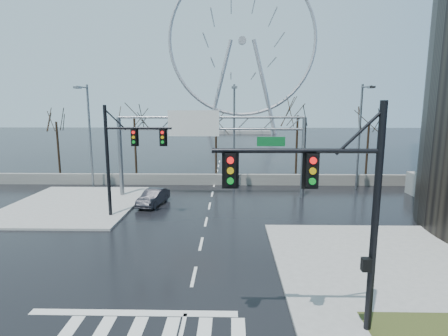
{
  "coord_description": "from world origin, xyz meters",
  "views": [
    {
      "loc": [
        1.72,
        -15.19,
        7.74
      ],
      "look_at": [
        1.27,
        6.76,
        4.0
      ],
      "focal_mm": 28.0,
      "sensor_mm": 36.0,
      "label": 1
    }
  ],
  "objects_px": {
    "signal_mast_near": "(335,198)",
    "signal_mast_far": "(123,151)",
    "ferris_wheel": "(242,47)",
    "sign_gantry": "(207,139)",
    "car": "(153,197)"
  },
  "relations": [
    {
      "from": "signal_mast_near",
      "to": "signal_mast_far",
      "type": "bearing_deg",
      "value": 130.26
    },
    {
      "from": "ferris_wheel",
      "to": "sign_gantry",
      "type": "bearing_deg",
      "value": -93.84
    },
    {
      "from": "sign_gantry",
      "to": "ferris_wheel",
      "type": "relative_size",
      "value": 0.32
    },
    {
      "from": "ferris_wheel",
      "to": "signal_mast_far",
      "type": "bearing_deg",
      "value": -97.2
    },
    {
      "from": "signal_mast_near",
      "to": "car",
      "type": "height_order",
      "value": "signal_mast_near"
    },
    {
      "from": "signal_mast_near",
      "to": "signal_mast_far",
      "type": "height_order",
      "value": "same"
    },
    {
      "from": "signal_mast_near",
      "to": "ferris_wheel",
      "type": "height_order",
      "value": "ferris_wheel"
    },
    {
      "from": "car",
      "to": "signal_mast_near",
      "type": "bearing_deg",
      "value": -47.07
    },
    {
      "from": "signal_mast_far",
      "to": "car",
      "type": "relative_size",
      "value": 2.05
    },
    {
      "from": "ferris_wheel",
      "to": "car",
      "type": "relative_size",
      "value": 13.03
    },
    {
      "from": "signal_mast_far",
      "to": "sign_gantry",
      "type": "bearing_deg",
      "value": 47.53
    },
    {
      "from": "signal_mast_near",
      "to": "car",
      "type": "distance_m",
      "value": 19.42
    },
    {
      "from": "signal_mast_near",
      "to": "ferris_wheel",
      "type": "bearing_deg",
      "value": 90.08
    },
    {
      "from": "signal_mast_far",
      "to": "car",
      "type": "height_order",
      "value": "signal_mast_far"
    },
    {
      "from": "signal_mast_near",
      "to": "sign_gantry",
      "type": "distance_m",
      "value": 19.79
    }
  ]
}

